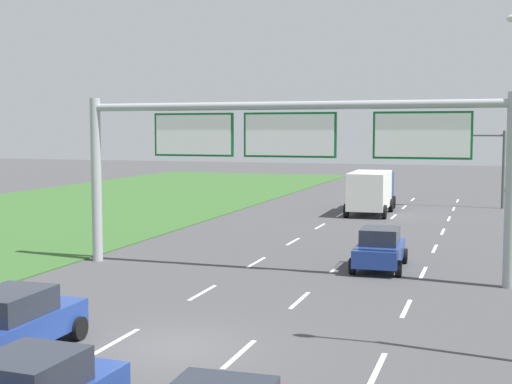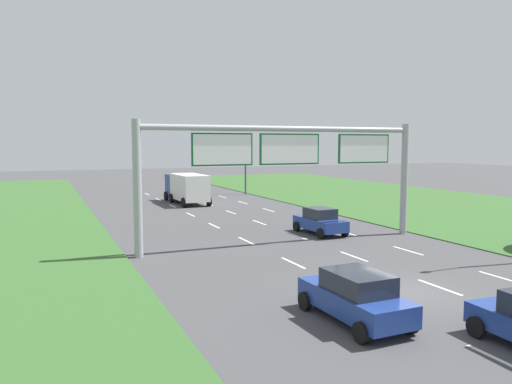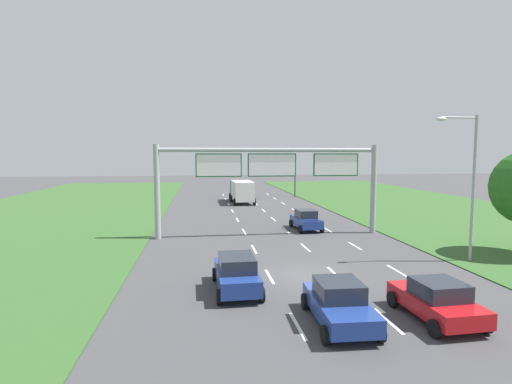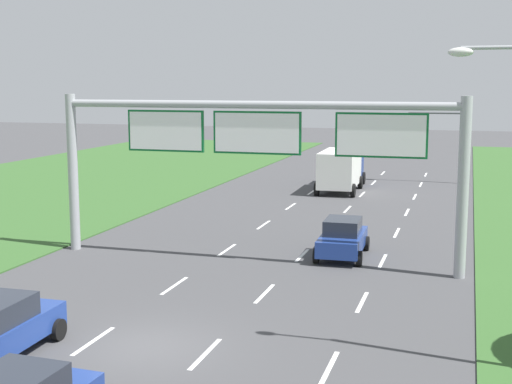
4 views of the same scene
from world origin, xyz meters
name	(u,v)px [view 2 (image 2 of 4)]	position (x,y,z in m)	size (l,w,h in m)	color
ground_plane	(405,292)	(0.00, 0.00, 0.00)	(200.00, 200.00, 0.00)	#424244
lane_dashes_inner_left	(246,241)	(-1.75, 12.00, 0.00)	(0.14, 62.40, 0.01)	white
lane_dashes_inner_right	(298,236)	(1.75, 12.00, 0.00)	(0.14, 62.40, 0.01)	white
lane_dashes_slip	(346,232)	(5.25, 12.00, 0.00)	(0.14, 62.40, 0.01)	white
car_mid_lane	(355,296)	(-3.63, -1.89, 0.85)	(2.11, 4.35, 1.68)	navy
car_far_ahead	(320,221)	(3.47, 12.28, 0.83)	(2.12, 4.05, 1.67)	navy
box_truck	(186,187)	(0.04, 31.63, 1.59)	(2.84, 7.60, 2.86)	navy
sign_gantry	(290,158)	(0.21, 10.21, 4.97)	(17.24, 0.44, 7.00)	#9EA0A5
traffic_light_mast	(230,161)	(6.62, 37.35, 3.87)	(4.76, 0.49, 5.60)	#47494F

